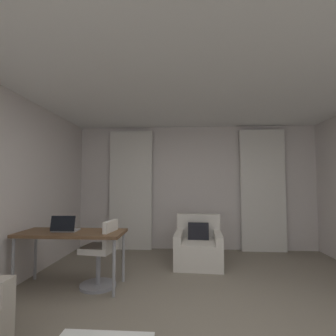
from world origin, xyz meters
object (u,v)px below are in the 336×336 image
armchair (198,248)px  desk_chair (101,257)px  desk (72,236)px  laptop (65,228)px

armchair → desk_chair: size_ratio=1.00×
desk → desk_chair: 0.48m
desk → desk_chair: bearing=5.2°
armchair → laptop: laptop is taller
desk_chair → laptop: laptop is taller
laptop → desk_chair: bearing=4.7°
armchair → desk_chair: 1.72m
desk_chair → armchair: bearing=37.9°
armchair → desk: armchair is taller
armchair → laptop: bearing=-149.3°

